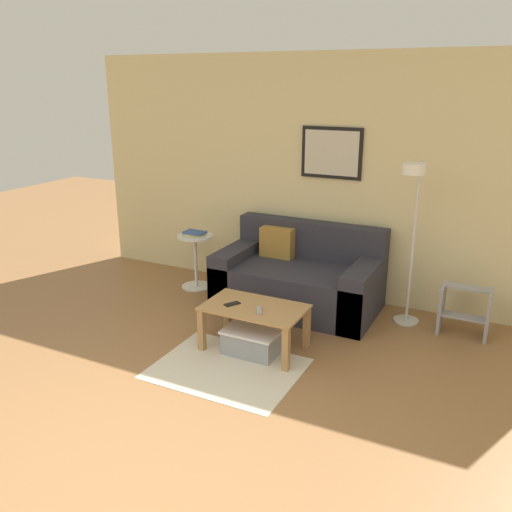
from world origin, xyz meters
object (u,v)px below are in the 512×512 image
(couch, at_px, (299,279))
(side_table, at_px, (196,256))
(floor_lamp, at_px, (412,218))
(book_stack, at_px, (195,233))
(step_stool, at_px, (465,309))
(storage_bin, at_px, (255,339))
(remote_control, at_px, (259,310))
(coffee_table, at_px, (254,315))
(cell_phone, at_px, (232,304))

(couch, bearing_deg, side_table, -178.98)
(floor_lamp, distance_m, book_stack, 2.40)
(floor_lamp, distance_m, step_stool, 1.01)
(storage_bin, bearing_deg, remote_control, -34.27)
(couch, height_order, coffee_table, couch)
(side_table, relative_size, book_stack, 2.57)
(coffee_table, xyz_separation_m, cell_phone, (-0.20, -0.05, 0.08))
(coffee_table, xyz_separation_m, book_stack, (-1.27, 1.05, 0.31))
(book_stack, height_order, remote_control, book_stack)
(floor_lamp, relative_size, step_stool, 3.50)
(floor_lamp, bearing_deg, book_stack, 178.82)
(side_table, xyz_separation_m, remote_control, (1.36, -1.12, 0.04))
(couch, xyz_separation_m, coffee_table, (0.02, -1.06, 0.03))
(floor_lamp, xyz_separation_m, side_table, (-2.36, 0.04, -0.72))
(couch, height_order, remote_control, couch)
(side_table, height_order, step_stool, side_table)
(side_table, bearing_deg, couch, 1.02)
(floor_lamp, xyz_separation_m, step_stool, (0.53, 0.13, -0.85))
(remote_control, bearing_deg, coffee_table, 109.86)
(floor_lamp, bearing_deg, side_table, 179.03)
(coffee_table, bearing_deg, side_table, 140.72)
(step_stool, bearing_deg, storage_bin, -143.81)
(coffee_table, xyz_separation_m, remote_control, (0.08, -0.08, 0.09))
(storage_bin, distance_m, floor_lamp, 1.78)
(book_stack, height_order, cell_phone, book_stack)
(book_stack, height_order, step_stool, book_stack)
(storage_bin, bearing_deg, couch, 91.82)
(floor_lamp, relative_size, cell_phone, 11.38)
(coffee_table, bearing_deg, book_stack, 140.51)
(coffee_table, distance_m, floor_lamp, 1.66)
(couch, distance_m, coffee_table, 1.06)
(storage_bin, relative_size, floor_lamp, 0.30)
(storage_bin, height_order, step_stool, step_stool)
(book_stack, xyz_separation_m, remote_control, (1.36, -1.13, -0.23))
(coffee_table, xyz_separation_m, storage_bin, (0.02, -0.03, -0.21))
(floor_lamp, relative_size, side_table, 2.59)
(storage_bin, xyz_separation_m, side_table, (-1.29, 1.07, 0.26))
(couch, distance_m, storage_bin, 1.11)
(coffee_table, distance_m, remote_control, 0.14)
(book_stack, bearing_deg, cell_phone, -45.46)
(side_table, bearing_deg, storage_bin, -39.73)
(coffee_table, height_order, storage_bin, coffee_table)
(side_table, bearing_deg, step_stool, 1.89)
(coffee_table, distance_m, side_table, 1.64)
(couch, relative_size, storage_bin, 3.36)
(couch, distance_m, cell_phone, 1.13)
(remote_control, height_order, cell_phone, remote_control)
(remote_control, bearing_deg, couch, 67.30)
(side_table, xyz_separation_m, step_stool, (2.89, 0.09, -0.12))
(coffee_table, bearing_deg, step_stool, 35.11)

